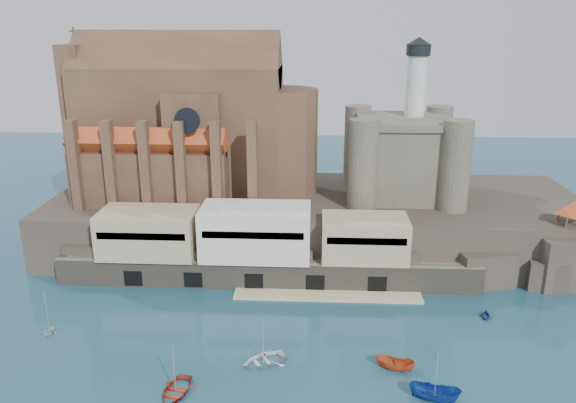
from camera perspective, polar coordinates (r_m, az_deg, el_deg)
The scene contains 13 objects.
ground at distance 75.80m, azimuth 2.67°, elevation -15.84°, with size 300.00×300.00×0.00m, color #173F4E.
promontory at distance 108.93m, azimuth 2.78°, elevation -2.05°, with size 100.00×36.00×10.00m.
quay at distance 93.87m, azimuth -3.41°, elevation -4.68°, with size 70.00×12.00×13.05m.
church at distance 109.42m, azimuth -9.81°, elevation 7.15°, with size 47.00×25.93×30.51m.
castle_keep at distance 107.99m, azimuth 11.59°, elevation 4.84°, with size 21.20×21.20×29.30m.
rock_outcrop at distance 105.44m, azimuth 26.41°, elevation -5.22°, with size 14.50×10.50×8.70m.
pavilion at distance 102.76m, azimuth 27.04°, elevation -0.70°, with size 6.40×6.40×5.40m.
boat_0 at distance 71.52m, azimuth -11.32°, elevation -18.55°, with size 4.35×1.26×6.09m, color #A32414.
boat_2 at distance 71.38m, azimuth 14.62°, elevation -18.90°, with size 2.23×2.29×5.93m, color navy.
boat_4 at distance 88.20m, azimuth -23.05°, elevation -12.17°, with size 2.24×1.37×2.60m, color silver.
boat_5 at distance 75.41m, azimuth 10.76°, elevation -16.38°, with size 1.87×1.92×4.98m, color #BE471D.
boat_6 at distance 75.52m, azimuth -2.51°, elevation -15.98°, with size 4.36×1.27×6.11m, color white.
boat_7 at distance 90.20m, azimuth 19.42°, elevation -11.02°, with size 2.33×1.42×2.70m, color navy.
Camera 1 is at (-0.09, -63.01, 42.13)m, focal length 35.00 mm.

